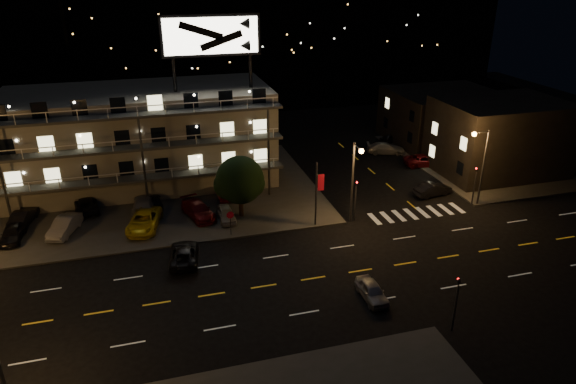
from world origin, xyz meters
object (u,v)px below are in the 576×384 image
object	(u,v)px
side_car_0	(433,189)
lot_car_4	(226,214)
road_car_west	(184,254)
tree	(240,181)
road_car_east	(372,291)
lot_car_7	(144,204)
lot_car_2	(144,221)

from	to	relation	value
side_car_0	lot_car_4	bearing A→B (deg)	80.95
lot_car_4	road_car_west	size ratio (longest dim) A/B	0.75
tree	road_car_west	world-z (taller)	tree
tree	road_car_east	bearing A→B (deg)	-67.10
tree	side_car_0	distance (m)	20.88
road_car_east	lot_car_4	bearing A→B (deg)	118.36
tree	lot_car_7	world-z (taller)	tree
lot_car_7	tree	bearing A→B (deg)	163.27
tree	lot_car_2	bearing A→B (deg)	-178.72
side_car_0	road_car_west	xyz separation A→B (m)	(-26.74, -6.24, -0.02)
lot_car_2	road_car_west	size ratio (longest dim) A/B	1.13
lot_car_7	side_car_0	distance (m)	29.98
road_car_west	lot_car_7	bearing A→B (deg)	-66.35
lot_car_2	lot_car_7	xyz separation A→B (m)	(0.06, 3.79, -0.01)
tree	lot_car_4	bearing A→B (deg)	-158.98
lot_car_7	road_car_east	size ratio (longest dim) A/B	1.41
lot_car_7	side_car_0	world-z (taller)	lot_car_7
side_car_0	road_car_east	bearing A→B (deg)	128.53
lot_car_2	lot_car_4	distance (m)	7.57
tree	road_car_west	bearing A→B (deg)	-131.83
lot_car_7	road_car_east	bearing A→B (deg)	133.88
tree	lot_car_2	size ratio (longest dim) A/B	1.10
road_car_west	side_car_0	bearing A→B (deg)	-159.05
lot_car_4	lot_car_7	distance (m)	8.58
lot_car_2	road_car_east	distance (m)	22.25
lot_car_2	road_car_west	bearing A→B (deg)	-51.56
lot_car_2	side_car_0	xyz separation A→B (m)	(29.75, -0.36, -0.21)
tree	side_car_0	size ratio (longest dim) A/B	1.43
side_car_0	road_car_east	xyz separation A→B (m)	(-13.95, -15.31, -0.07)
lot_car_2	road_car_east	bearing A→B (deg)	-30.82
lot_car_7	lot_car_2	bearing A→B (deg)	93.99
tree	side_car_0	xyz separation A→B (m)	(20.65, -0.56, -3.05)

